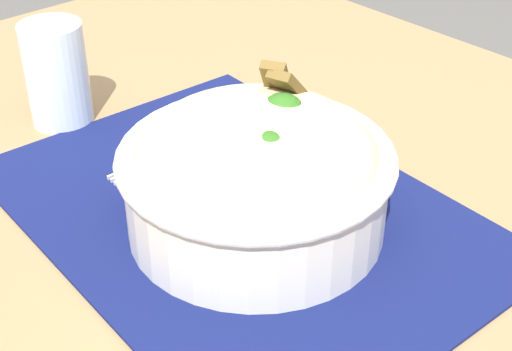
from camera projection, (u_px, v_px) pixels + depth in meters
name	position (u px, v px, depth m)	size (l,w,h in m)	color
table	(232.00, 275.00, 0.67)	(1.08, 0.91, 0.71)	#99754C
placemat	(240.00, 212.00, 0.64)	(0.43, 0.31, 0.00)	#11194C
bowl	(256.00, 171.00, 0.59)	(0.27, 0.27, 0.13)	silver
fork	(165.00, 162.00, 0.70)	(0.02, 0.12, 0.00)	silver
drinking_glass	(58.00, 80.00, 0.75)	(0.06, 0.06, 0.10)	silver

